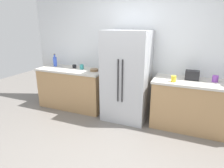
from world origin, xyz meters
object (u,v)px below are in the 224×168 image
cup_b (82,67)px  cup_d (174,79)px  bowl_a (94,70)px  cup_a (74,66)px  bottle_a (55,61)px  toaster (192,75)px  refrigerator (127,76)px  cup_c (215,79)px

cup_b → cup_d: size_ratio=1.00×
cup_d → bowl_a: 1.61m
cup_b → cup_a: bearing=168.7°
bottle_a → bowl_a: 1.07m
toaster → cup_d: (-0.28, -0.26, -0.03)m
cup_b → cup_d: (1.93, -0.23, -0.00)m
refrigerator → bottle_a: (-1.79, 0.13, 0.14)m
cup_c → cup_d: 0.70m
toaster → bottle_a: (-2.95, -0.00, 0.03)m
cup_a → toaster: bearing=-0.2°
cup_b → cup_c: bearing=0.9°
refrigerator → cup_b: (-1.06, 0.09, 0.08)m
refrigerator → cup_d: (0.88, -0.14, 0.08)m
toaster → cup_c: size_ratio=2.15×
toaster → cup_b: bearing=-179.2°
bowl_a → toaster: bearing=2.9°
bottle_a → cup_b: size_ratio=2.72×
bottle_a → cup_b: (0.73, -0.03, -0.06)m
bowl_a → cup_d: bearing=-6.0°
toaster → cup_c: (0.37, 0.01, -0.03)m
refrigerator → cup_d: 0.89m
bottle_a → cup_a: 0.52m
bottle_a → bowl_a: bottle_a is taller
cup_c → cup_d: bearing=-157.5°
cup_b → toaster: bearing=0.8°
bottle_a → cup_c: 3.32m
cup_c → bottle_a: bearing=-179.9°
toaster → bottle_a: bearing=-180.0°
cup_d → bowl_a: (-1.60, 0.17, -0.03)m
cup_b → bowl_a: 0.34m
cup_b → cup_c: size_ratio=0.97×
cup_a → bowl_a: 0.56m
cup_a → cup_b: (0.22, -0.04, 0.02)m
cup_b → cup_c: 2.59m
bottle_a → cup_c: size_ratio=2.63×
bottle_a → cup_c: bearing=0.1°
cup_a → cup_c: (2.80, -0.00, 0.02)m
refrigerator → cup_a: size_ratio=19.96×
cup_b → bowl_a: bearing=-10.6°
toaster → cup_c: 0.37m
toaster → bowl_a: (-1.89, -0.10, -0.06)m
cup_a → cup_c: cup_c is taller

